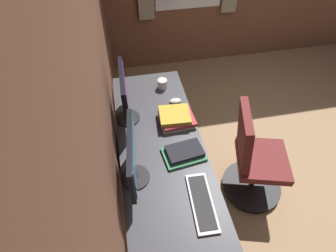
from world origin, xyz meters
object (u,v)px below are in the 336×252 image
object	(u,v)px
monitor_secondary	(125,95)
mouse_main	(175,101)
book_stack_far	(176,118)
keyboard_main	(202,202)
coffee_mug	(162,84)
book_stack_near	(184,153)
monitor_primary	(133,157)
drawer_pedestal	(158,165)
office_chair	(253,160)

from	to	relation	value
monitor_secondary	mouse_main	bearing A→B (deg)	-74.37
monitor_secondary	mouse_main	xyz separation A→B (m)	(0.12, -0.43, -0.24)
book_stack_far	mouse_main	bearing A→B (deg)	-11.07
keyboard_main	coffee_mug	world-z (taller)	coffee_mug
book_stack_far	coffee_mug	xyz separation A→B (m)	(0.46, 0.03, 0.00)
book_stack_near	keyboard_main	bearing A→B (deg)	-176.69
keyboard_main	book_stack_near	size ratio (longest dim) A/B	1.32
coffee_mug	monitor_primary	bearing A→B (deg)	159.09
drawer_pedestal	mouse_main	distance (m)	0.60
monitor_secondary	mouse_main	world-z (taller)	monitor_secondary
drawer_pedestal	office_chair	xyz separation A→B (m)	(-0.18, -0.81, 0.11)
monitor_secondary	keyboard_main	world-z (taller)	monitor_secondary
book_stack_far	keyboard_main	bearing A→B (deg)	-179.25
keyboard_main	office_chair	xyz separation A→B (m)	(0.42, -0.61, -0.28)
drawer_pedestal	book_stack_near	xyz separation A→B (m)	(-0.20, -0.18, 0.41)
drawer_pedestal	office_chair	world-z (taller)	office_chair
monitor_secondary	coffee_mug	world-z (taller)	monitor_secondary
mouse_main	book_stack_near	distance (m)	0.58
mouse_main	book_stack_near	xyz separation A→B (m)	(-0.58, 0.06, 0.01)
keyboard_main	coffee_mug	bearing A→B (deg)	1.92
monitor_primary	book_stack_near	xyz separation A→B (m)	(0.13, -0.37, -0.22)
monitor_primary	mouse_main	world-z (taller)	monitor_primary
monitor_primary	office_chair	bearing A→B (deg)	-81.30
coffee_mug	book_stack_near	bearing A→B (deg)	-178.76
book_stack_far	office_chair	size ratio (longest dim) A/B	0.30
monitor_secondary	office_chair	bearing A→B (deg)	-113.23
keyboard_main	office_chair	distance (m)	0.79
office_chair	monitor_primary	bearing A→B (deg)	98.70
monitor_primary	keyboard_main	distance (m)	0.53
coffee_mug	monitor_secondary	bearing A→B (deg)	134.54
drawer_pedestal	book_stack_far	world-z (taller)	book_stack_far
book_stack_near	coffee_mug	bearing A→B (deg)	1.24
monitor_primary	book_stack_far	world-z (taller)	monitor_primary
keyboard_main	office_chair	size ratio (longest dim) A/B	0.44
monitor_primary	book_stack_near	distance (m)	0.45
drawer_pedestal	book_stack_far	bearing A→B (deg)	-52.79
book_stack_far	coffee_mug	size ratio (longest dim) A/B	2.28
drawer_pedestal	mouse_main	size ratio (longest dim) A/B	6.68
keyboard_main	office_chair	bearing A→B (deg)	-55.18
drawer_pedestal	book_stack_near	size ratio (longest dim) A/B	2.15
monitor_secondary	book_stack_near	xyz separation A→B (m)	(-0.46, -0.37, -0.23)
mouse_main	book_stack_far	size ratio (longest dim) A/B	0.35
office_chair	book_stack_near	bearing A→B (deg)	92.38
drawer_pedestal	coffee_mug	bearing A→B (deg)	-14.79
coffee_mug	office_chair	bearing A→B (deg)	-140.22
monitor_primary	mouse_main	size ratio (longest dim) A/B	4.89
drawer_pedestal	book_stack_far	distance (m)	0.49
drawer_pedestal	monitor_secondary	world-z (taller)	monitor_secondary
drawer_pedestal	coffee_mug	world-z (taller)	coffee_mug
keyboard_main	mouse_main	world-z (taller)	mouse_main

